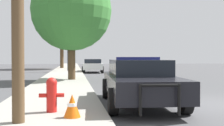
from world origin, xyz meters
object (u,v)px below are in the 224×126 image
fire_hydrant (52,94)px  traffic_cone (72,106)px  tree_sidewalk_far (62,22)px  car_background_oncoming (123,63)px  car_background_midblock (93,65)px  police_car (139,80)px  traffic_light (79,32)px  tree_sidewalk_near (72,11)px

fire_hydrant → traffic_cone: fire_hydrant is taller
tree_sidewalk_far → car_background_oncoming: bearing=8.9°
car_background_midblock → car_background_oncoming: (4.82, 10.30, 0.01)m
police_car → traffic_light: size_ratio=0.89×
fire_hydrant → tree_sidewalk_far: tree_sidewalk_far is taller
car_background_oncoming → police_car: bearing=83.1°
tree_sidewalk_far → traffic_cone: size_ratio=17.20×
police_car → tree_sidewalk_near: (-2.15, 8.77, 3.58)m
car_background_midblock → tree_sidewalk_far: (-3.34, 9.02, 5.30)m
tree_sidewalk_far → tree_sidewalk_near: tree_sidewalk_far is taller
fire_hydrant → car_background_midblock: size_ratio=0.20×
tree_sidewalk_far → tree_sidewalk_near: size_ratio=1.35×
traffic_light → tree_sidewalk_near: size_ratio=0.87×
car_background_midblock → traffic_cone: bearing=-91.6°
car_background_midblock → traffic_light: bearing=132.3°
police_car → tree_sidewalk_far: 28.53m
car_background_midblock → car_background_oncoming: car_background_oncoming is taller
tree_sidewalk_near → traffic_cone: 11.68m
traffic_light → tree_sidewalk_near: (-0.67, -11.68, 0.21)m
police_car → car_background_oncoming: police_car is taller
car_background_midblock → tree_sidewalk_near: size_ratio=0.64×
traffic_light → tree_sidewalk_near: 11.70m
fire_hydrant → tree_sidewalk_near: 10.97m
car_background_oncoming → traffic_cone: (-6.73, -31.33, -0.33)m
fire_hydrant → car_background_oncoming: 31.48m
traffic_light → tree_sidewalk_far: (-2.03, 7.38, 1.87)m
traffic_light → traffic_cone: 22.98m
fire_hydrant → tree_sidewalk_far: (-0.93, 29.35, 5.42)m
police_car → tree_sidewalk_near: tree_sidewalk_near is taller
car_background_midblock → tree_sidewalk_far: tree_sidewalk_far is taller
police_car → car_background_oncoming: (4.65, 29.11, -0.04)m
traffic_light → traffic_cone: bearing=-91.5°
fire_hydrant → tree_sidewalk_near: bearing=87.6°
car_background_midblock → fire_hydrant: bearing=-93.2°
car_background_oncoming → traffic_light: bearing=56.9°
tree_sidewalk_far → traffic_cone: 30.60m
police_car → fire_hydrant: 3.01m
fire_hydrant → tree_sidewalk_far: 29.86m
police_car → tree_sidewalk_far: size_ratio=0.57×
car_background_oncoming → fire_hydrant: bearing=78.9°
fire_hydrant → car_background_oncoming: bearing=76.7°
tree_sidewalk_far → tree_sidewalk_near: (1.36, -19.06, -1.67)m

